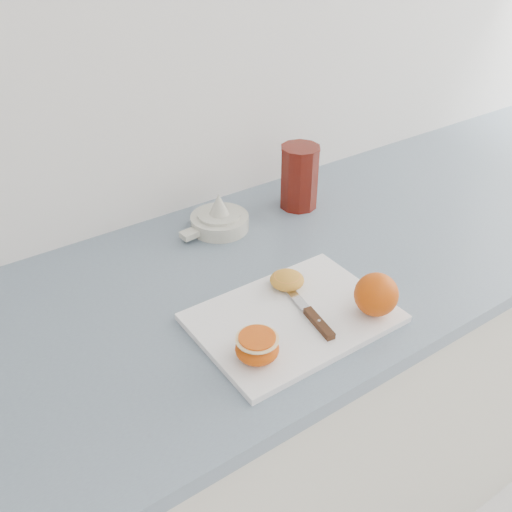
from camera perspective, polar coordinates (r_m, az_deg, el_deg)
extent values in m
cube|color=silver|center=(1.43, 3.12, -15.67)|extent=(2.45, 0.60, 0.86)
cube|color=gray|center=(1.13, 3.80, -0.85)|extent=(2.51, 0.64, 0.03)
cube|color=white|center=(0.97, 3.71, -6.18)|extent=(0.33, 0.23, 0.01)
sphere|color=#D55400|center=(0.97, 11.93, -3.79)|extent=(0.07, 0.07, 0.07)
ellipsoid|color=#D55400|center=(0.87, 0.11, -9.25)|extent=(0.07, 0.07, 0.04)
cylinder|color=#FFE29D|center=(0.86, 0.11, -8.29)|extent=(0.07, 0.07, 0.00)
cylinder|color=orange|center=(0.86, 0.11, -8.18)|extent=(0.06, 0.06, 0.00)
ellipsoid|color=orange|center=(1.02, 3.12, -2.40)|extent=(0.06, 0.06, 0.03)
cylinder|color=orange|center=(1.02, 3.13, -2.04)|extent=(0.05, 0.05, 0.00)
cube|color=#462313|center=(0.94, 6.31, -6.71)|extent=(0.03, 0.08, 0.01)
cube|color=#B7B7BC|center=(1.00, 3.65, -3.71)|extent=(0.03, 0.10, 0.00)
cylinder|color=#B7B7BC|center=(0.94, 6.31, -6.71)|extent=(0.00, 0.00, 0.01)
cylinder|color=white|center=(1.21, -3.65, 3.38)|extent=(0.12, 0.12, 0.03)
cylinder|color=white|center=(1.20, -3.68, 4.15)|extent=(0.09, 0.09, 0.01)
cone|color=white|center=(1.19, -3.72, 5.23)|extent=(0.04, 0.04, 0.05)
cube|color=white|center=(1.17, -6.58, 2.21)|extent=(0.04, 0.03, 0.01)
ellipsoid|color=#E55900|center=(1.20, -3.10, 4.40)|extent=(0.01, 0.01, 0.00)
ellipsoid|color=#E55900|center=(1.20, -4.43, 4.36)|extent=(0.01, 0.01, 0.00)
ellipsoid|color=#E55900|center=(1.19, -3.40, 4.10)|extent=(0.01, 0.01, 0.00)
ellipsoid|color=#E55900|center=(1.21, -3.28, 4.71)|extent=(0.01, 0.01, 0.00)
cylinder|color=#63150C|center=(1.28, 4.34, 7.80)|extent=(0.09, 0.09, 0.14)
cylinder|color=#EB5300|center=(1.30, 4.24, 5.68)|extent=(0.07, 0.07, 0.02)
cylinder|color=#63150C|center=(1.25, 4.48, 10.76)|extent=(0.09, 0.09, 0.00)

